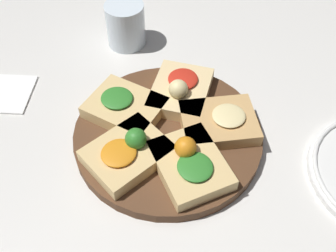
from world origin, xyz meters
name	(u,v)px	position (x,y,z in m)	size (l,w,h in m)	color
ground_plane	(168,138)	(0.00, 0.00, 0.00)	(3.00, 3.00, 0.00)	silver
serving_board	(168,134)	(0.00, 0.00, 0.01)	(0.33, 0.33, 0.02)	#51331E
focaccia_slice_0	(128,152)	(0.07, 0.05, 0.04)	(0.16, 0.16, 0.05)	#DBB775
focaccia_slice_1	(190,163)	(-0.03, 0.08, 0.04)	(0.14, 0.15, 0.05)	#DBB775
focaccia_slice_2	(219,120)	(-0.09, 0.00, 0.03)	(0.13, 0.11, 0.03)	tan
focaccia_slice_3	(180,90)	(-0.03, -0.08, 0.04)	(0.14, 0.16, 0.05)	#E5C689
focaccia_slice_4	(124,107)	(0.07, -0.05, 0.03)	(0.16, 0.16, 0.03)	#DBB775
water_glass	(126,25)	(0.07, -0.28, 0.05)	(0.08, 0.08, 0.09)	silver
napkin_stack	(0,92)	(0.32, -0.14, 0.00)	(0.12, 0.10, 0.01)	white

